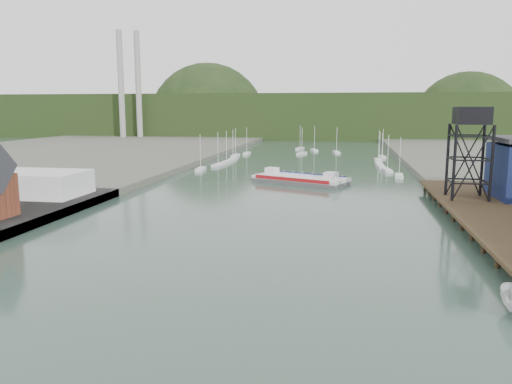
% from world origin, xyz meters
% --- Properties ---
extents(ground, '(600.00, 600.00, 0.00)m').
position_xyz_m(ground, '(0.00, 0.00, 0.00)').
color(ground, '#2D473D').
rests_on(ground, ground).
extents(east_pier, '(14.00, 70.00, 2.45)m').
position_xyz_m(east_pier, '(37.00, 45.00, 1.90)').
color(east_pier, black).
rests_on(east_pier, ground).
extents(white_shed, '(18.00, 12.00, 4.50)m').
position_xyz_m(white_shed, '(-44.00, 50.00, 3.85)').
color(white_shed, silver).
rests_on(white_shed, west_quay).
extents(lift_tower, '(6.50, 6.50, 16.00)m').
position_xyz_m(lift_tower, '(35.00, 58.00, 15.65)').
color(lift_tower, black).
rests_on(lift_tower, east_pier).
extents(marina_sailboats, '(57.71, 92.65, 0.90)m').
position_xyz_m(marina_sailboats, '(0.08, 138.46, 0.35)').
color(marina_sailboats, silver).
rests_on(marina_sailboats, ground).
extents(smokestacks, '(11.20, 8.20, 60.00)m').
position_xyz_m(smokestacks, '(-106.00, 232.50, 30.00)').
color(smokestacks, '#979692').
rests_on(smokestacks, ground).
extents(distant_hills, '(500.00, 120.00, 80.00)m').
position_xyz_m(distant_hills, '(-3.98, 301.35, 10.38)').
color(distant_hills, black).
rests_on(distant_hills, ground).
extents(chain_ferry, '(24.25, 17.39, 3.24)m').
position_xyz_m(chain_ferry, '(3.06, 84.84, 0.93)').
color(chain_ferry, '#4B4B4D').
rests_on(chain_ferry, ground).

